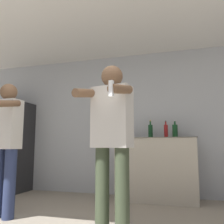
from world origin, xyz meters
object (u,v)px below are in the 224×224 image
object	(u,v)px
person_woman_foreground	(112,135)
bottle_dark_rum	(166,131)
bottle_clear_vodka	(175,131)
refrigerator	(10,146)
person_man_side	(5,141)
bottle_brown_liquor	(150,131)

from	to	relation	value
person_woman_foreground	bottle_dark_rum	bearing A→B (deg)	76.99
bottle_clear_vodka	person_woman_foreground	distance (m)	1.86
bottle_dark_rum	bottle_clear_vodka	distance (m)	0.15
refrigerator	bottle_dark_rum	size ratio (longest dim) A/B	6.02
bottle_dark_rum	person_woman_foreground	size ratio (longest dim) A/B	0.17
bottle_clear_vodka	person_man_side	distance (m)	2.54
bottle_dark_rum	bottle_brown_liquor	distance (m)	0.25
bottle_brown_liquor	person_man_side	xyz separation A→B (m)	(-1.58, -1.58, -0.19)
bottle_dark_rum	person_man_side	distance (m)	2.43
person_man_side	refrigerator	bearing A→B (deg)	126.56
bottle_dark_rum	person_man_side	xyz separation A→B (m)	(-1.84, -1.58, -0.19)
bottle_brown_liquor	refrigerator	bearing A→B (deg)	-178.53
bottle_dark_rum	person_man_side	world-z (taller)	person_man_side
bottle_brown_liquor	person_woman_foreground	size ratio (longest dim) A/B	0.18
bottle_clear_vodka	person_man_side	xyz separation A→B (m)	(-1.98, -1.58, -0.19)
bottle_brown_liquor	person_man_side	bearing A→B (deg)	-135.05
bottle_dark_rum	bottle_clear_vodka	world-z (taller)	bottle_clear_vodka
refrigerator	person_woman_foreground	bearing A→B (deg)	-33.72
person_man_side	person_woman_foreground	bearing A→B (deg)	-7.58
bottle_dark_rum	bottle_brown_liquor	bearing A→B (deg)	180.00
bottle_dark_rum	person_woman_foreground	bearing A→B (deg)	-103.01
bottle_brown_liquor	bottle_clear_vodka	bearing A→B (deg)	0.00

